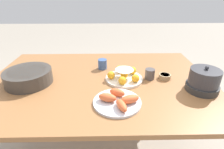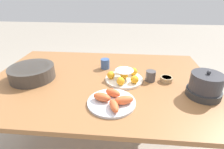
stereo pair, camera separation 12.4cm
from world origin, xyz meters
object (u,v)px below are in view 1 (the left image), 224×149
sauce_bowl (165,76)px  serving_bowl (28,76)px  seafood_platter (118,100)px  cake_plate (124,76)px  cup_near (102,64)px  dining_table (100,88)px  cup_far (150,74)px  warming_pot (204,81)px

sauce_bowl → serving_bowl: bearing=2.5°
serving_bowl → seafood_platter: (-0.60, 0.25, -0.03)m
cake_plate → cup_near: cake_plate is taller
dining_table → cup_far: size_ratio=20.95×
cup_near → cup_far: cup_near is taller
dining_table → cup_near: 0.21m
warming_pot → cup_far: bearing=-29.3°
dining_table → cup_far: bearing=-179.2°
seafood_platter → warming_pot: (-0.54, -0.13, 0.05)m
cake_plate → seafood_platter: (0.06, 0.28, -0.01)m
cup_far → warming_pot: warming_pot is taller
dining_table → seafood_platter: size_ratio=5.74×
seafood_platter → warming_pot: size_ratio=1.37×
cup_near → warming_pot: 0.73m
serving_bowl → seafood_platter: 0.65m
dining_table → warming_pot: warming_pot is taller
dining_table → sauce_bowl: (-0.47, 0.00, 0.09)m
warming_pot → dining_table: bearing=-14.0°
cup_far → warming_pot: (-0.30, 0.17, 0.03)m
cup_near → serving_bowl: bearing=24.2°
cake_plate → seafood_platter: cake_plate is taller
cake_plate → sauce_bowl: size_ratio=3.12×
cup_far → sauce_bowl: bearing=177.0°
dining_table → cup_near: cup_near is taller
dining_table → warming_pot: size_ratio=7.84×
cake_plate → sauce_bowl: cake_plate is taller
sauce_bowl → seafood_platter: bearing=39.7°
cake_plate → sauce_bowl: (-0.30, -0.01, -0.01)m
sauce_bowl → seafood_platter: seafood_platter is taller
serving_bowl → warming_pot: 1.15m
cake_plate → seafood_platter: 0.29m
serving_bowl → cup_far: 0.84m
dining_table → seafood_platter: seafood_platter is taller
cake_plate → warming_pot: (-0.49, 0.15, 0.04)m
sauce_bowl → cup_near: bearing=-22.0°
cake_plate → cup_far: bearing=-174.6°
sauce_bowl → cup_far: 0.11m
serving_bowl → cup_far: bearing=-176.8°
dining_table → warming_pot: (-0.66, 0.16, 0.14)m
serving_bowl → cake_plate: bearing=-177.4°
dining_table → cup_near: size_ratio=20.03×
cake_plate → warming_pot: size_ratio=1.31×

